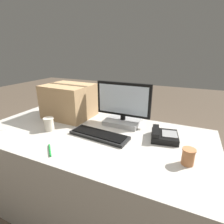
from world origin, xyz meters
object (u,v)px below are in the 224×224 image
paper_cup_right (188,157)px  pen_marker (50,150)px  desk_phone (163,136)px  monitor (123,108)px  cardboard_box (69,101)px  paper_cup_left (49,124)px  keyboard (99,135)px

paper_cup_right → pen_marker: 0.83m
desk_phone → pen_marker: bearing=-154.4°
desk_phone → paper_cup_right: bearing=-65.7°
monitor → desk_phone: size_ratio=2.13×
paper_cup_right → cardboard_box: size_ratio=0.22×
monitor → pen_marker: monitor is taller
paper_cup_left → pen_marker: paper_cup_left is taller
paper_cup_left → paper_cup_right: size_ratio=1.09×
monitor → paper_cup_right: (0.54, -0.39, -0.09)m
cardboard_box → monitor: bearing=4.1°
cardboard_box → paper_cup_right: bearing=-18.2°
keyboard → pen_marker: (-0.19, -0.31, -0.01)m
keyboard → pen_marker: keyboard is taller
monitor → pen_marker: 0.67m
monitor → paper_cup_right: 0.67m
keyboard → desk_phone: desk_phone is taller
desk_phone → paper_cup_left: size_ratio=2.11×
paper_cup_right → cardboard_box: bearing=161.8°
keyboard → desk_phone: (0.44, 0.15, 0.01)m
keyboard → paper_cup_right: 0.62m
paper_cup_right → pen_marker: size_ratio=0.85×
paper_cup_left → desk_phone: bearing=14.5°
desk_phone → pen_marker: 0.78m
paper_cup_right → cardboard_box: cardboard_box is taller
monitor → paper_cup_left: 0.62m
desk_phone → paper_cup_right: 0.30m
desk_phone → monitor: bearing=147.9°
paper_cup_right → cardboard_box: (-1.07, 0.35, 0.11)m
paper_cup_left → paper_cup_right: paper_cup_left is taller
monitor → paper_cup_left: bearing=-143.0°
paper_cup_left → pen_marker: bearing=-46.9°
desk_phone → paper_cup_left: bearing=-176.0°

